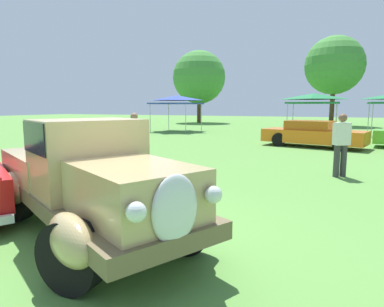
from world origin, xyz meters
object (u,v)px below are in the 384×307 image
(spectator_near_truck, at_px, (341,143))
(canopy_tent_left_field, at_px, (176,99))
(spectator_between_cars, at_px, (135,139))
(feature_pickup_truck, at_px, (87,177))
(canopy_tent_center_field, at_px, (314,98))
(show_car_orange, at_px, (312,134))

(spectator_near_truck, bearing_deg, canopy_tent_left_field, 131.34)
(spectator_near_truck, distance_m, spectator_between_cars, 5.82)
(feature_pickup_truck, xyz_separation_m, spectator_between_cars, (-2.32, 4.70, 0.04))
(spectator_near_truck, bearing_deg, canopy_tent_center_field, 97.28)
(canopy_tent_left_field, height_order, canopy_tent_center_field, same)
(show_car_orange, bearing_deg, spectator_between_cars, -119.33)
(spectator_near_truck, relative_size, canopy_tent_center_field, 0.55)
(spectator_between_cars, xyz_separation_m, canopy_tent_left_field, (-5.72, 14.21, 1.51))
(spectator_between_cars, bearing_deg, show_car_orange, 60.67)
(canopy_tent_left_field, bearing_deg, canopy_tent_center_field, -0.03)
(feature_pickup_truck, height_order, canopy_tent_center_field, canopy_tent_center_field)
(spectator_between_cars, height_order, canopy_tent_center_field, canopy_tent_center_field)
(feature_pickup_truck, height_order, spectator_between_cars, feature_pickup_truck)
(show_car_orange, distance_m, spectator_between_cars, 9.19)
(show_car_orange, distance_m, canopy_tent_center_field, 6.48)
(canopy_tent_center_field, bearing_deg, show_car_orange, -85.70)
(show_car_orange, height_order, spectator_near_truck, spectator_near_truck)
(feature_pickup_truck, xyz_separation_m, canopy_tent_center_field, (1.72, 18.91, 1.55))
(spectator_near_truck, bearing_deg, feature_pickup_truck, -119.58)
(show_car_orange, height_order, canopy_tent_left_field, canopy_tent_left_field)
(spectator_between_cars, bearing_deg, canopy_tent_center_field, 74.16)
(show_car_orange, bearing_deg, canopy_tent_center_field, 94.30)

